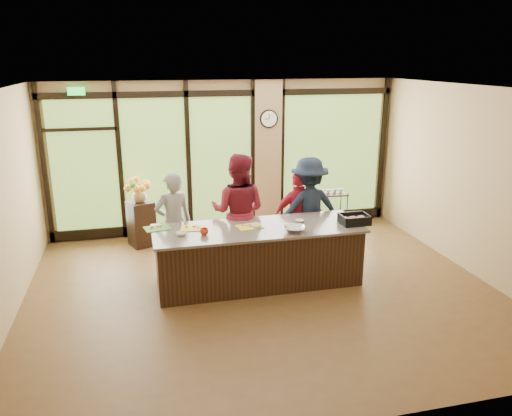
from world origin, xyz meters
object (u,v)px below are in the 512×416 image
island_base (258,257)px  roasting_pan (354,221)px  cook_right (309,209)px  flower_stand (141,224)px  bar_cart (330,206)px  cook_left (174,223)px

island_base → roasting_pan: (1.50, -0.18, 0.52)m
cook_right → flower_stand: size_ratio=2.13×
bar_cart → island_base: bearing=-129.0°
cook_left → cook_right: bearing=167.1°
island_base → cook_left: cook_left is taller
flower_stand → island_base: bearing=-72.0°
cook_left → island_base: bearing=134.5°
roasting_pan → flower_stand: size_ratio=0.51×
roasting_pan → cook_left: bearing=160.5°
roasting_pan → bar_cart: 2.33m
bar_cart → cook_right: bearing=-120.8°
island_base → cook_right: (1.09, 0.79, 0.46)m
roasting_pan → bar_cart: (0.52, 2.23, -0.43)m
flower_stand → cook_left: bearing=-90.7°
island_base → cook_left: size_ratio=1.84×
cook_right → flower_stand: (-2.82, 1.32, -0.48)m
island_base → cook_left: 1.49m
roasting_pan → bar_cart: bearing=76.4°
cook_right → flower_stand: cook_right is taller
cook_right → cook_left: bearing=-3.1°
cook_left → roasting_pan: cook_left is taller
flower_stand → bar_cart: (3.75, -0.06, 0.10)m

